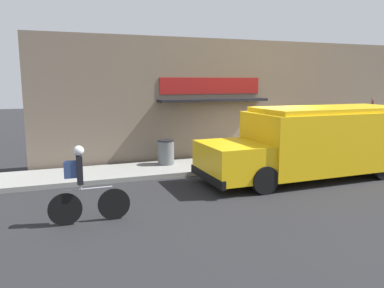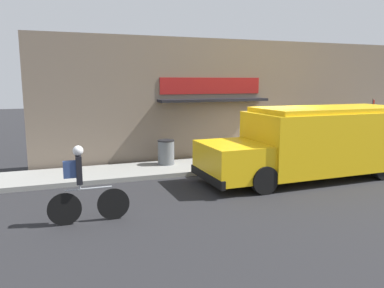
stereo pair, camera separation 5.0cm
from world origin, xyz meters
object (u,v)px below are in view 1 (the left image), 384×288
(cyclist, at_px, (84,187))
(trash_bin, at_px, (166,152))
(school_bus, at_px, (317,141))
(stop_sign_post, at_px, (372,117))

(cyclist, relative_size, trash_bin, 2.02)
(school_bus, distance_m, trash_bin, 5.08)
(stop_sign_post, xyz_separation_m, trash_bin, (-8.38, 0.88, -1.06))
(stop_sign_post, bearing_deg, cyclist, -162.97)
(cyclist, relative_size, stop_sign_post, 0.78)
(cyclist, xyz_separation_m, trash_bin, (3.12, 4.40, -0.24))
(school_bus, xyz_separation_m, cyclist, (-7.28, -1.54, -0.35))
(trash_bin, bearing_deg, stop_sign_post, -5.99)
(cyclist, distance_m, stop_sign_post, 12.05)
(school_bus, xyz_separation_m, stop_sign_post, (4.21, 1.98, 0.47))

